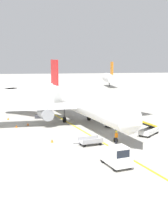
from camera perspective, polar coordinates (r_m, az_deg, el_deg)
The scene contains 17 objects.
ground_plane at distance 38.72m, azimuth 0.30°, elevation -5.94°, with size 300.00×300.00×0.00m, color #9E9B93.
taxi_line_yellow at distance 43.63m, azimuth 0.64°, elevation -4.04°, with size 0.30×80.00×0.01m, color yellow.
airliner at distance 49.68m, azimuth -0.73°, elevation 1.77°, with size 27.87×34.84×10.10m.
jet_bridge at distance 56.60m, azimuth -10.69°, elevation 2.80°, with size 11.28×10.26×4.85m.
pushback_tug at distance 31.04m, azimuth 6.13°, elevation -8.29°, with size 2.77×3.97×2.20m.
baggage_tug_near_wing at distance 46.64m, azimuth 8.02°, elevation -2.02°, with size 2.58×2.65×2.10m.
belt_loader_forward_hold at distance 43.60m, azimuth 11.90°, elevation -3.23°, with size 4.35×4.48×2.59m.
belt_loader_aft_hold at distance 48.33m, azimuth 5.43°, elevation -1.71°, with size 4.08×4.70×2.59m.
baggage_cart_loaded at distance 38.11m, azimuth 1.22°, elevation -5.49°, with size 3.84×2.23×0.94m.
ground_crew_marshaller at distance 38.65m, azimuth 6.03°, elevation -4.63°, with size 0.36×0.24×1.70m.
safety_cone_nose_left at distance 36.93m, azimuth 7.89°, elevation -6.51°, with size 0.36×0.36×0.44m, color orange.
safety_cone_nose_right at distance 48.32m, azimuth -12.47°, elevation -2.59°, with size 0.36×0.36×0.44m, color orange.
safety_cone_wingtip_left at distance 39.51m, azimuth -5.97°, elevation -5.33°, with size 0.36×0.36×0.44m, color orange.
safety_cone_wingtip_right at distance 49.48m, azimuth -10.38°, elevation -2.21°, with size 0.36×0.36×0.44m, color orange.
safety_cone_tail_area at distance 54.37m, azimuth -13.92°, elevation -1.20°, with size 0.36×0.36×0.44m, color orange.
distant_aircraft_mid_left at distance 97.36m, azimuth -5.85°, elevation 5.90°, with size 3.00×10.10×8.80m.
distant_aircraft_mid_right at distance 107.53m, azimuth 4.75°, elevation 6.35°, with size 3.00×10.10×8.80m.
Camera 1 is at (-5.43, -36.73, 10.98)m, focal length 49.18 mm.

